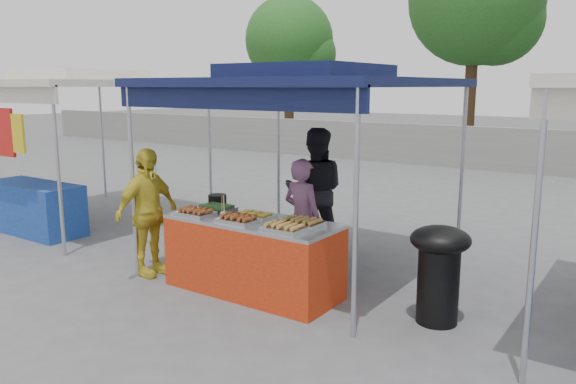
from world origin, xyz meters
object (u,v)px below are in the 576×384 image
Objects in this scene: wok_burner at (439,266)px; vendor_woman at (302,219)px; vendor_table at (253,256)px; customer_person at (147,212)px; helper_man at (315,191)px; cooking_pot at (217,200)px.

wok_burner is 1.89m from vendor_woman.
customer_person is (-1.43, -0.26, 0.37)m from vendor_table.
wok_burner is 2.69m from helper_man.
customer_person is (-1.16, -2.01, -0.09)m from helper_man.
wok_burner is at bearing -79.72° from customer_person.
cooking_pot is 0.14× the size of customer_person.
customer_person reaches higher than vendor_table.
customer_person is at bearing 31.39° from helper_man.
vendor_table is 2.02× the size of wok_burner.
vendor_woman is 0.84× the size of helper_man.
helper_man reaches higher than wok_burner.
wok_burner is 0.67× the size of vendor_woman.
customer_person is at bearing -169.90° from vendor_table.
vendor_woman is at bearing 76.81° from vendor_table.
vendor_table is at bearing -22.76° from cooking_pot.
customer_person reaches higher than wok_burner.
cooking_pot is at bearing -45.36° from customer_person.
helper_man is at bearing 68.53° from cooking_pot.
wok_burner is at bearing 120.37° from helper_man.
helper_man is (0.55, 1.41, -0.04)m from cooking_pot.
cooking_pot is at bearing -168.78° from wok_burner.
vendor_woman is (1.00, 0.40, -0.18)m from cooking_pot.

